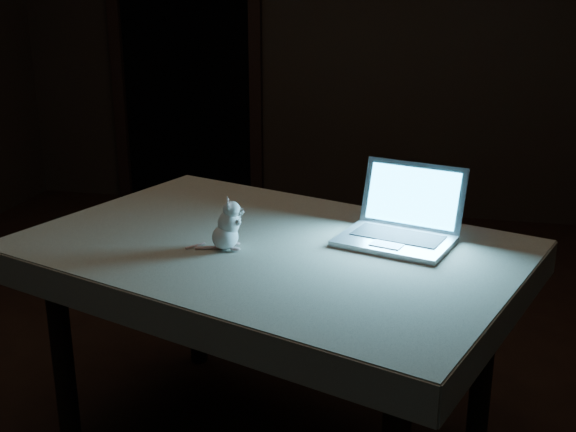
# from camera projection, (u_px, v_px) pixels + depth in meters

# --- Properties ---
(floor) EXTENTS (5.00, 5.00, 0.00)m
(floor) POSITION_uv_depth(u_px,v_px,m) (246.00, 414.00, 2.61)
(floor) COLOR black
(floor) RESTS_ON ground
(back_wall) EXTENTS (4.50, 0.04, 2.60)m
(back_wall) POSITION_uv_depth(u_px,v_px,m) (350.00, 13.00, 4.53)
(back_wall) COLOR black
(back_wall) RESTS_ON ground
(doorway) EXTENTS (1.06, 0.36, 2.13)m
(doorway) POSITION_uv_depth(u_px,v_px,m) (186.00, 48.00, 4.83)
(doorway) COLOR black
(doorway) RESTS_ON back_wall
(table) EXTENTS (1.58, 1.28, 0.73)m
(table) POSITION_uv_depth(u_px,v_px,m) (270.00, 352.00, 2.30)
(table) COLOR black
(table) RESTS_ON floor
(tablecloth) EXTENTS (1.73, 1.49, 0.10)m
(tablecloth) POSITION_uv_depth(u_px,v_px,m) (300.00, 258.00, 2.20)
(tablecloth) COLOR beige
(tablecloth) RESTS_ON table
(laptop) EXTENTS (0.40, 0.37, 0.22)m
(laptop) POSITION_uv_depth(u_px,v_px,m) (396.00, 209.00, 2.14)
(laptop) COLOR #ACACB0
(laptop) RESTS_ON tablecloth
(plush_mouse) EXTENTS (0.15, 0.15, 0.16)m
(plush_mouse) POSITION_uv_depth(u_px,v_px,m) (225.00, 224.00, 2.11)
(plush_mouse) COLOR white
(plush_mouse) RESTS_ON tablecloth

